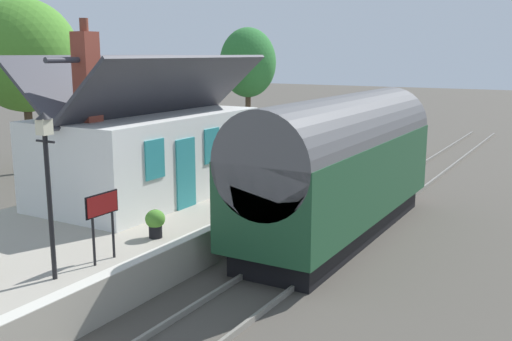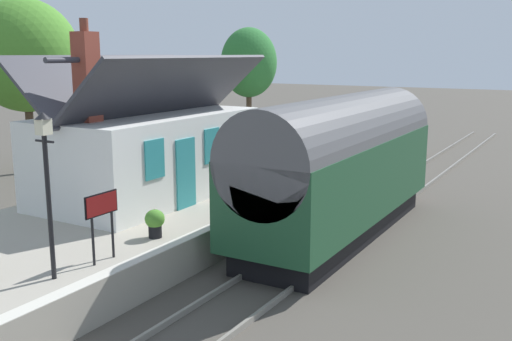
{
  "view_description": "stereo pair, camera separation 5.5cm",
  "coord_description": "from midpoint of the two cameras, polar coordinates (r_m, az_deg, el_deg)",
  "views": [
    {
      "loc": [
        -16.93,
        -7.39,
        5.56
      ],
      "look_at": [
        -1.52,
        1.5,
        1.98
      ],
      "focal_mm": 41.05,
      "sensor_mm": 36.0,
      "label": 1
    },
    {
      "loc": [
        -16.91,
        -7.44,
        5.56
      ],
      "look_at": [
        -1.52,
        1.5,
        1.98
      ],
      "focal_mm": 41.05,
      "sensor_mm": 36.0,
      "label": 2
    }
  ],
  "objects": [
    {
      "name": "train",
      "position": [
        17.93,
        8.3,
        0.53
      ],
      "size": [
        10.2,
        2.73,
        4.32
      ],
      "color": "black",
      "rests_on": "ground"
    },
    {
      "name": "rail_near",
      "position": [
        18.71,
        10.81,
        -5.89
      ],
      "size": [
        52.0,
        0.08,
        0.14
      ],
      "primitive_type": "cube",
      "color": "gray",
      "rests_on": "ground"
    },
    {
      "name": "bench_platform_end",
      "position": [
        26.86,
        4.97,
        2.55
      ],
      "size": [
        1.42,
        0.49,
        0.88
      ],
      "color": "brown",
      "rests_on": "platform"
    },
    {
      "name": "ground_plane",
      "position": [
        19.29,
        6.25,
        -5.43
      ],
      "size": [
        160.0,
        160.0,
        0.0
      ],
      "primitive_type": "plane",
      "color": "#4C473F"
    },
    {
      "name": "station_building",
      "position": [
        19.22,
        -10.29,
        1.94
      ],
      "size": [
        7.86,
        4.13,
        5.52
      ],
      "color": "white",
      "rests_on": "platform"
    },
    {
      "name": "planter_bench_right",
      "position": [
        14.98,
        -9.73,
        -4.93
      ],
      "size": [
        0.5,
        0.5,
        0.76
      ],
      "color": "black",
      "rests_on": "platform"
    },
    {
      "name": "lamp_post_platform",
      "position": [
        12.34,
        -19.66,
        0.67
      ],
      "size": [
        0.32,
        0.5,
        3.45
      ],
      "color": "black",
      "rests_on": "platform"
    },
    {
      "name": "platform",
      "position": [
        21.2,
        -4.43,
        -2.49
      ],
      "size": [
        32.0,
        6.62,
        0.98
      ],
      "primitive_type": "cube",
      "color": "#A39B8C",
      "rests_on": "ground"
    },
    {
      "name": "rail_far",
      "position": [
        19.2,
        6.74,
        -5.31
      ],
      "size": [
        52.0,
        0.08,
        0.14
      ],
      "primitive_type": "cube",
      "color": "gray",
      "rests_on": "ground"
    },
    {
      "name": "bench_near_building",
      "position": [
        28.42,
        6.84,
        2.99
      ],
      "size": [
        1.41,
        0.47,
        0.88
      ],
      "color": "brown",
      "rests_on": "platform"
    },
    {
      "name": "planter_edge_near",
      "position": [
        27.38,
        2.32,
        2.59
      ],
      "size": [
        0.46,
        0.46,
        0.76
      ],
      "color": "teal",
      "rests_on": "platform"
    },
    {
      "name": "tree_far_right",
      "position": [
        35.18,
        -0.66,
        10.43
      ],
      "size": [
        3.41,
        3.31,
        7.05
      ],
      "color": "#4C3828",
      "rests_on": "ground"
    },
    {
      "name": "tree_mid_background",
      "position": [
        29.23,
        -21.57,
        10.36
      ],
      "size": [
        4.79,
        5.19,
        8.03
      ],
      "color": "#4C3828",
      "rests_on": "ground"
    },
    {
      "name": "station_sign_board",
      "position": [
        13.34,
        -14.71,
        -3.73
      ],
      "size": [
        0.96,
        0.06,
        1.57
      ],
      "color": "black",
      "rests_on": "platform"
    },
    {
      "name": "bench_mid_platform",
      "position": [
        23.7,
        1.35,
        1.4
      ],
      "size": [
        1.42,
        0.5,
        0.88
      ],
      "color": "brown",
      "rests_on": "platform"
    },
    {
      "name": "platform_edge_coping",
      "position": [
        19.52,
        3.14,
        -2.18
      ],
      "size": [
        32.0,
        0.36,
        0.02
      ],
      "primitive_type": "cube",
      "color": "beige",
      "rests_on": "platform"
    }
  ]
}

